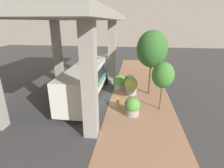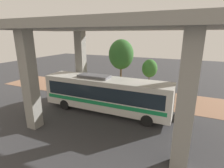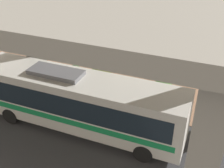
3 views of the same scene
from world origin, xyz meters
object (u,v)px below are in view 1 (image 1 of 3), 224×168
planter_back (130,82)px  planter_front (132,85)px  fire_hydrant (118,102)px  street_tree_near (163,75)px  street_tree_far (152,49)px  planter_middle (132,106)px  planter_extra (119,82)px  bus (88,77)px

planter_back → planter_front: bearing=97.0°
fire_hydrant → street_tree_near: bearing=-180.0°
fire_hydrant → street_tree_far: bearing=-131.0°
street_tree_near → fire_hydrant: bearing=0.0°
planter_front → planter_middle: (-0.17, 4.45, -0.26)m
planter_back → planter_extra: 1.56m
planter_front → street_tree_far: street_tree_far is taller
planter_back → street_tree_far: bearing=141.9°
bus → planter_front: bearing=-172.5°
bus → planter_extra: bus is taller
planter_front → planter_back: size_ratio=1.27×
street_tree_near → planter_extra: bearing=-46.0°
fire_hydrant → street_tree_near: street_tree_near is taller
bus → planter_back: size_ratio=8.08×
planter_extra → street_tree_near: street_tree_near is taller
bus → planter_middle: 6.24m
bus → fire_hydrant: size_ratio=13.32×
planter_back → planter_extra: bearing=38.0°
street_tree_near → street_tree_far: bearing=-78.2°
planter_middle → planter_extra: bearing=-73.6°
bus → street_tree_near: bearing=160.7°
fire_hydrant → planter_back: 5.30m
planter_front → street_tree_near: street_tree_near is taller
planter_front → planter_extra: bearing=-37.2°
bus → street_tree_near: street_tree_near is taller
fire_hydrant → planter_front: (-1.16, -3.15, 0.54)m
bus → planter_back: 5.25m
street_tree_far → bus: bearing=8.6°
planter_front → street_tree_near: 4.67m
fire_hydrant → planter_back: planter_back is taller
fire_hydrant → street_tree_far: size_ratio=0.14×
bus → planter_extra: 3.71m
planter_middle → street_tree_near: 3.72m
fire_hydrant → planter_front: size_ratio=0.48×
planter_extra → fire_hydrant: bearing=94.2°
planter_back → street_tree_near: bearing=119.0°
bus → street_tree_near: 7.79m
planter_front → planter_middle: bearing=92.2°
bus → planter_back: bearing=-148.5°
planter_extra → street_tree_near: (-4.11, 4.26, 2.28)m
planter_extra → bus: bearing=28.7°
bus → street_tree_near: (-7.25, 2.54, 1.28)m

